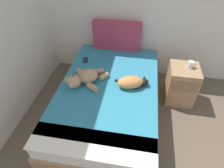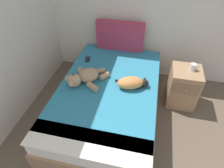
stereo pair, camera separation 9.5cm
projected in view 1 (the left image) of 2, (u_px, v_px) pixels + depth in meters
The scene contains 7 objects.
bed at pixel (109, 100), 2.67m from camera, with size 1.32×2.08×0.52m.
patterned_cushion at pixel (117, 36), 3.07m from camera, with size 0.77×0.12×0.47m.
cat at pixel (132, 82), 2.45m from camera, with size 0.44×0.29×0.15m.
teddy_bear at pixel (84, 78), 2.50m from camera, with size 0.53×0.52×0.19m.
cell_phone at pixel (85, 60), 2.96m from camera, with size 0.11×0.16×0.01m.
nightstand at pixel (181, 84), 2.85m from camera, with size 0.41×0.45×0.59m.
mug at pixel (191, 64), 2.65m from camera, with size 0.12×0.08×0.09m.
Camera 1 is at (1.58, 1.42, 2.16)m, focal length 30.67 mm.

